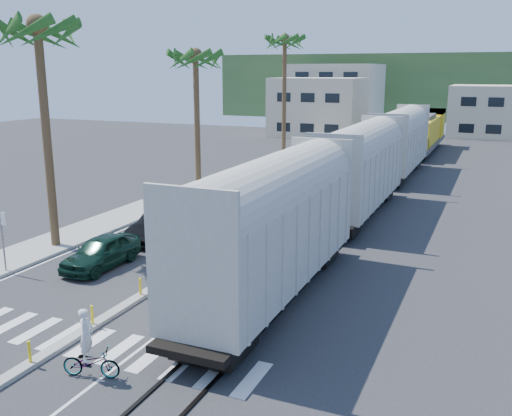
# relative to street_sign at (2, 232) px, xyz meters

# --- Properties ---
(ground) EXTENTS (140.00, 140.00, 0.00)m
(ground) POSITION_rel_street_sign_xyz_m (7.30, -2.00, -1.97)
(ground) COLOR #28282B
(ground) RESTS_ON ground
(sidewalk) EXTENTS (3.00, 90.00, 0.15)m
(sidewalk) POSITION_rel_street_sign_xyz_m (-1.20, 23.00, -1.90)
(sidewalk) COLOR gray
(sidewalk) RESTS_ON ground
(rails) EXTENTS (1.56, 100.00, 0.06)m
(rails) POSITION_rel_street_sign_xyz_m (12.30, 26.00, -1.94)
(rails) COLOR black
(rails) RESTS_ON ground
(median) EXTENTS (0.45, 60.00, 0.85)m
(median) POSITION_rel_street_sign_xyz_m (7.30, 17.96, -1.88)
(median) COLOR gray
(median) RESTS_ON ground
(crosswalk) EXTENTS (14.00, 2.20, 0.01)m
(crosswalk) POSITION_rel_street_sign_xyz_m (7.30, -4.00, -1.97)
(crosswalk) COLOR silver
(crosswalk) RESTS_ON ground
(lane_markings) EXTENTS (9.42, 90.00, 0.01)m
(lane_markings) POSITION_rel_street_sign_xyz_m (5.15, 23.00, -1.97)
(lane_markings) COLOR silver
(lane_markings) RESTS_ON ground
(freight_train) EXTENTS (3.00, 60.94, 5.85)m
(freight_train) POSITION_rel_street_sign_xyz_m (12.30, 22.64, 0.93)
(freight_train) COLOR #AEAA9F
(freight_train) RESTS_ON ground
(palm_trees) EXTENTS (3.50, 37.20, 13.75)m
(palm_trees) POSITION_rel_street_sign_xyz_m (-0.80, 20.70, 8.84)
(palm_trees) COLOR brown
(palm_trees) RESTS_ON ground
(street_sign) EXTENTS (0.60, 0.08, 3.00)m
(street_sign) POSITION_rel_street_sign_xyz_m (0.00, 0.00, 0.00)
(street_sign) COLOR slate
(street_sign) RESTS_ON ground
(buildings) EXTENTS (38.00, 27.00, 10.00)m
(buildings) POSITION_rel_street_sign_xyz_m (0.89, 69.66, 2.39)
(buildings) COLOR #B7AC92
(buildings) RESTS_ON ground
(hillside) EXTENTS (80.00, 20.00, 12.00)m
(hillside) POSITION_rel_street_sign_xyz_m (7.30, 98.00, 4.03)
(hillside) COLOR #385628
(hillside) RESTS_ON ground
(car_lead) EXTENTS (1.88, 4.50, 1.52)m
(car_lead) POSITION_rel_street_sign_xyz_m (3.50, 2.41, -1.21)
(car_lead) COLOR black
(car_lead) RESTS_ON ground
(car_second) EXTENTS (1.76, 4.94, 1.62)m
(car_second) POSITION_rel_street_sign_xyz_m (3.59, 7.48, -1.16)
(car_second) COLOR black
(car_second) RESTS_ON ground
(car_third) EXTENTS (2.91, 5.46, 1.49)m
(car_third) POSITION_rel_street_sign_xyz_m (4.44, 14.83, -1.23)
(car_third) COLOR black
(car_third) RESTS_ON ground
(car_rear) EXTENTS (3.13, 5.31, 1.37)m
(car_rear) POSITION_rel_street_sign_xyz_m (4.22, 18.68, -1.29)
(car_rear) COLOR #B9BCBE
(car_rear) RESTS_ON ground
(cyclist) EXTENTS (1.52, 2.10, 2.19)m
(cyclist) POSITION_rel_street_sign_xyz_m (9.45, -5.75, -1.29)
(cyclist) COLOR #9EA0A5
(cyclist) RESTS_ON ground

